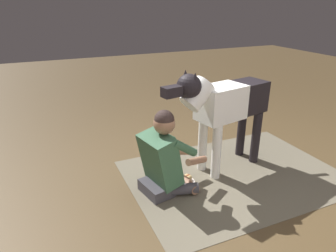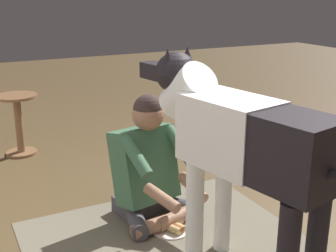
% 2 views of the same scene
% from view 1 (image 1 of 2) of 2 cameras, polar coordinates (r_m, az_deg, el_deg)
% --- Properties ---
extents(ground_plane, '(16.07, 16.07, 0.00)m').
position_cam_1_polar(ground_plane, '(3.60, 6.10, -8.24)').
color(ground_plane, brown).
extents(area_rug, '(2.31, 1.65, 0.01)m').
position_cam_1_polar(area_rug, '(3.58, 12.11, -8.77)').
color(area_rug, '#67604E').
rests_on(area_rug, ground).
extents(person_sitting_on_floor, '(0.72, 0.57, 0.87)m').
position_cam_1_polar(person_sitting_on_floor, '(3.07, -0.67, -6.13)').
color(person_sitting_on_floor, '#3E3C42').
rests_on(person_sitting_on_floor, ground).
extents(large_dog, '(1.49, 0.48, 1.20)m').
position_cam_1_polar(large_dog, '(3.37, 10.41, 3.82)').
color(large_dog, white).
rests_on(large_dog, ground).
extents(hot_dog_on_plate, '(0.26, 0.26, 0.06)m').
position_cam_1_polar(hot_dog_on_plate, '(3.36, 2.79, -10.01)').
color(hot_dog_on_plate, silver).
rests_on(hot_dog_on_plate, ground).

